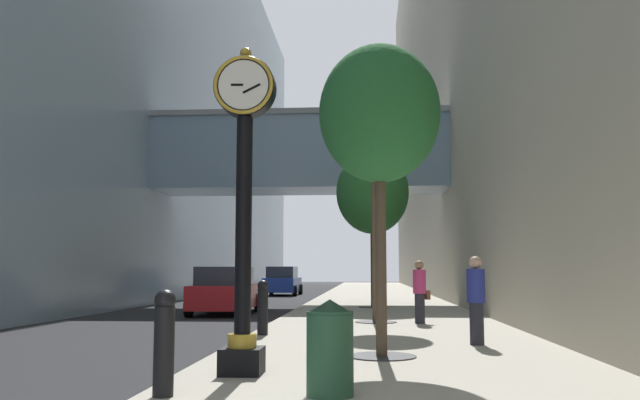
{
  "coord_description": "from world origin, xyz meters",
  "views": [
    {
      "loc": [
        2.56,
        -3.48,
        1.51
      ],
      "look_at": [
        0.91,
        19.64,
        3.98
      ],
      "focal_mm": 36.97,
      "sensor_mm": 36.0,
      "label": 1
    }
  ],
  "objects_px": {
    "street_tree_mid_far": "(372,193)",
    "bollard_third": "(243,313)",
    "car_blue_mid": "(283,281)",
    "trash_bin": "(330,346)",
    "street_clock": "(244,191)",
    "bollard_fourth": "(263,306)",
    "street_tree_near": "(379,116)",
    "pedestrian_by_clock": "(476,298)",
    "bollard_nearest": "(164,340)",
    "pedestrian_walking": "(420,290)",
    "street_tree_mid_near": "(374,139)",
    "car_red_near": "(226,291)"
  },
  "relations": [
    {
      "from": "street_tree_mid_near",
      "to": "car_blue_mid",
      "type": "xyz_separation_m",
      "value": [
        -5.3,
        21.92,
        -4.22
      ]
    },
    {
      "from": "bollard_nearest",
      "to": "trash_bin",
      "type": "relative_size",
      "value": 1.1
    },
    {
      "from": "bollard_nearest",
      "to": "street_tree_mid_near",
      "type": "xyz_separation_m",
      "value": [
        2.45,
        10.44,
        4.3
      ]
    },
    {
      "from": "trash_bin",
      "to": "car_blue_mid",
      "type": "distance_m",
      "value": 32.54
    },
    {
      "from": "street_clock",
      "to": "trash_bin",
      "type": "bearing_deg",
      "value": -48.55
    },
    {
      "from": "street_clock",
      "to": "bollard_nearest",
      "type": "bearing_deg",
      "value": -109.9
    },
    {
      "from": "trash_bin",
      "to": "pedestrian_walking",
      "type": "bearing_deg",
      "value": 79.93
    },
    {
      "from": "street_tree_mid_near",
      "to": "street_tree_mid_far",
      "type": "xyz_separation_m",
      "value": [
        -0.0,
        6.94,
        -0.64
      ]
    },
    {
      "from": "street_tree_mid_far",
      "to": "pedestrian_by_clock",
      "type": "distance_m",
      "value": 12.67
    },
    {
      "from": "trash_bin",
      "to": "car_blue_mid",
      "type": "xyz_separation_m",
      "value": [
        -4.66,
        32.2,
        0.15
      ]
    },
    {
      "from": "bollard_third",
      "to": "pedestrian_walking",
      "type": "relative_size",
      "value": 0.72
    },
    {
      "from": "car_blue_mid",
      "to": "trash_bin",
      "type": "bearing_deg",
      "value": -81.77
    },
    {
      "from": "bollard_fourth",
      "to": "street_clock",
      "type": "bearing_deg",
      "value": -83.9
    },
    {
      "from": "street_tree_mid_near",
      "to": "bollard_nearest",
      "type": "bearing_deg",
      "value": -103.24
    },
    {
      "from": "pedestrian_by_clock",
      "to": "bollard_nearest",
      "type": "bearing_deg",
      "value": -128.71
    },
    {
      "from": "street_tree_mid_near",
      "to": "street_tree_mid_far",
      "type": "relative_size",
      "value": 1.03
    },
    {
      "from": "bollard_third",
      "to": "street_tree_near",
      "type": "distance_m",
      "value": 4.26
    },
    {
      "from": "bollard_fourth",
      "to": "street_tree_near",
      "type": "bearing_deg",
      "value": -54.12
    },
    {
      "from": "car_red_near",
      "to": "car_blue_mid",
      "type": "height_order",
      "value": "car_blue_mid"
    },
    {
      "from": "pedestrian_walking",
      "to": "bollard_third",
      "type": "bearing_deg",
      "value": -122.81
    },
    {
      "from": "bollard_third",
      "to": "street_tree_mid_far",
      "type": "bearing_deg",
      "value": 79.13
    },
    {
      "from": "bollard_nearest",
      "to": "bollard_third",
      "type": "distance_m",
      "value": 4.59
    },
    {
      "from": "pedestrian_by_clock",
      "to": "street_tree_mid_near",
      "type": "bearing_deg",
      "value": 109.26
    },
    {
      "from": "bollard_fourth",
      "to": "trash_bin",
      "type": "xyz_separation_m",
      "value": [
        1.82,
        -6.73,
        -0.07
      ]
    },
    {
      "from": "car_blue_mid",
      "to": "bollard_fourth",
      "type": "bearing_deg",
      "value": -83.63
    },
    {
      "from": "bollard_third",
      "to": "street_clock",
      "type": "bearing_deg",
      "value": -79.36
    },
    {
      "from": "street_tree_mid_far",
      "to": "bollard_third",
      "type": "bearing_deg",
      "value": -100.87
    },
    {
      "from": "bollard_nearest",
      "to": "car_blue_mid",
      "type": "relative_size",
      "value": 0.28
    },
    {
      "from": "bollard_third",
      "to": "car_red_near",
      "type": "height_order",
      "value": "car_red_near"
    },
    {
      "from": "street_tree_mid_far",
      "to": "pedestrian_by_clock",
      "type": "bearing_deg",
      "value": -81.55
    },
    {
      "from": "bollard_nearest",
      "to": "street_tree_mid_far",
      "type": "bearing_deg",
      "value": 81.96
    },
    {
      "from": "bollard_fourth",
      "to": "street_tree_mid_far",
      "type": "height_order",
      "value": "street_tree_mid_far"
    },
    {
      "from": "pedestrian_by_clock",
      "to": "car_red_near",
      "type": "xyz_separation_m",
      "value": [
        -6.9,
        10.13,
        -0.21
      ]
    },
    {
      "from": "street_tree_near",
      "to": "pedestrian_walking",
      "type": "height_order",
      "value": "street_tree_near"
    },
    {
      "from": "street_tree_near",
      "to": "street_tree_mid_far",
      "type": "bearing_deg",
      "value": 90.0
    },
    {
      "from": "street_clock",
      "to": "car_blue_mid",
      "type": "distance_m",
      "value": 31.02
    },
    {
      "from": "street_clock",
      "to": "pedestrian_by_clock",
      "type": "xyz_separation_m",
      "value": [
        3.68,
        3.73,
        -1.59
      ]
    },
    {
      "from": "bollard_fourth",
      "to": "pedestrian_by_clock",
      "type": "relative_size",
      "value": 0.71
    },
    {
      "from": "pedestrian_walking",
      "to": "street_tree_mid_far",
      "type": "bearing_deg",
      "value": 98.99
    },
    {
      "from": "street_tree_near",
      "to": "bollard_fourth",
      "type": "bearing_deg",
      "value": 125.88
    },
    {
      "from": "street_tree_mid_near",
      "to": "pedestrian_walking",
      "type": "height_order",
      "value": "street_tree_mid_near"
    },
    {
      "from": "street_clock",
      "to": "bollard_fourth",
      "type": "xyz_separation_m",
      "value": [
        -0.57,
        5.32,
        -1.84
      ]
    },
    {
      "from": "street_tree_near",
      "to": "pedestrian_by_clock",
      "type": "height_order",
      "value": "street_tree_near"
    },
    {
      "from": "bollard_third",
      "to": "trash_bin",
      "type": "xyz_separation_m",
      "value": [
        1.82,
        -4.44,
        -0.07
      ]
    },
    {
      "from": "street_tree_near",
      "to": "street_tree_mid_far",
      "type": "xyz_separation_m",
      "value": [
        -0.0,
        13.88,
        0.35
      ]
    },
    {
      "from": "car_red_near",
      "to": "car_blue_mid",
      "type": "relative_size",
      "value": 1.07
    },
    {
      "from": "bollard_fourth",
      "to": "street_tree_mid_far",
      "type": "relative_size",
      "value": 0.2
    },
    {
      "from": "pedestrian_walking",
      "to": "car_red_near",
      "type": "relative_size",
      "value": 0.37
    },
    {
      "from": "bollard_fourth",
      "to": "street_tree_mid_near",
      "type": "distance_m",
      "value": 6.09
    },
    {
      "from": "car_red_near",
      "to": "street_tree_mid_far",
      "type": "bearing_deg",
      "value": 20.85
    }
  ]
}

